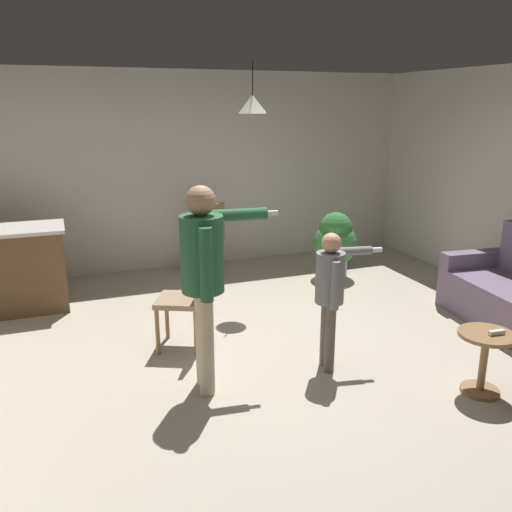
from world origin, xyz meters
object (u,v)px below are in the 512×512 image
dining_chair_by_counter (187,293)px  spare_remote_on_table (497,333)px  side_table_by_couch (484,355)px  potted_plant_corner (335,242)px  kitchen_counter (8,270)px  person_adult (204,267)px  dining_chair_near_wall (208,237)px  person_child (331,286)px

dining_chair_by_counter → spare_remote_on_table: bearing=-104.4°
side_table_by_couch → potted_plant_corner: bearing=83.7°
kitchen_counter → dining_chair_by_counter: dining_chair_by_counter is taller
kitchen_counter → side_table_by_couch: kitchen_counter is taller
person_adult → kitchen_counter: bearing=-140.3°
kitchen_counter → potted_plant_corner: 3.99m
kitchen_counter → spare_remote_on_table: (3.69, -3.32, 0.06)m
side_table_by_couch → dining_chair_near_wall: (-1.23, 3.71, 0.22)m
person_child → potted_plant_corner: (1.30, 2.26, -0.27)m
person_adult → spare_remote_on_table: size_ratio=12.87×
kitchen_counter → side_table_by_couch: 4.90m
side_table_by_couch → dining_chair_by_counter: size_ratio=0.52×
dining_chair_by_counter → side_table_by_couch: bearing=-104.2°
side_table_by_couch → person_child: (-0.96, 0.81, 0.44)m
dining_chair_near_wall → potted_plant_corner: (1.57, -0.64, -0.06)m
person_adult → potted_plant_corner: size_ratio=1.89×
spare_remote_on_table → potted_plant_corner: bearing=84.6°
dining_chair_near_wall → spare_remote_on_table: size_ratio=7.69×
dining_chair_by_counter → kitchen_counter: bearing=70.6°
kitchen_counter → person_child: bearing=-42.5°
spare_remote_on_table → kitchen_counter: bearing=138.0°
person_child → spare_remote_on_table: size_ratio=9.44×
spare_remote_on_table → dining_chair_near_wall: bearing=108.7°
person_adult → dining_chair_near_wall: person_adult is taller
side_table_by_couch → kitchen_counter: bearing=138.1°
person_child → dining_chair_near_wall: person_child is taller
person_child → dining_chair_by_counter: person_child is taller
dining_chair_near_wall → dining_chair_by_counter: bearing=-146.4°
spare_remote_on_table → person_adult: bearing=156.8°
person_adult → potted_plant_corner: (2.39, 2.22, -0.55)m
dining_chair_by_counter → potted_plant_corner: (2.35, 1.42, -0.06)m
person_adult → dining_chair_by_counter: 0.94m
person_adult → spare_remote_on_table: (2.09, -0.90, -0.50)m
person_child → spare_remote_on_table: 1.34m
kitchen_counter → person_child: person_child is taller
kitchen_counter → dining_chair_by_counter: 2.31m
kitchen_counter → potted_plant_corner: kitchen_counter is taller
person_child → dining_chair_by_counter: (-1.05, 0.84, -0.22)m
kitchen_counter → side_table_by_couch: (3.65, -3.27, -0.15)m
kitchen_counter → dining_chair_near_wall: (2.42, 0.44, 0.07)m
spare_remote_on_table → dining_chair_by_counter: bearing=140.3°
dining_chair_by_counter → potted_plant_corner: 2.74m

